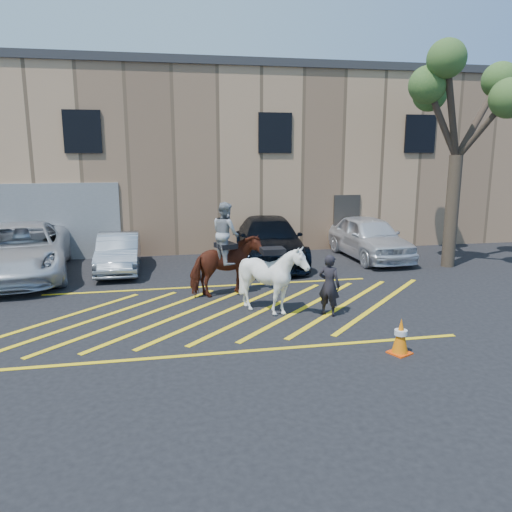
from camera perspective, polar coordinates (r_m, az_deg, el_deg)
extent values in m
plane|color=black|center=(12.74, -4.00, -6.08)|extent=(90.00, 90.00, 0.00)
imported|color=silver|center=(17.41, -25.31, 0.54)|extent=(3.51, 6.35, 1.68)
imported|color=#9399A0|center=(17.18, -15.42, 0.39)|extent=(1.35, 3.80, 1.25)
imported|color=black|center=(17.86, 1.51, 1.78)|extent=(2.66, 5.59, 1.57)
imported|color=silver|center=(19.01, 12.80, 2.10)|extent=(2.02, 4.68, 1.57)
imported|color=black|center=(12.20, 8.36, -3.31)|extent=(0.65, 0.64, 1.51)
cube|color=tan|center=(24.08, -7.74, 10.79)|extent=(32.00, 10.00, 7.00)
cube|color=#2D2D30|center=(24.29, -8.00, 19.43)|extent=(32.20, 10.20, 0.30)
cube|color=black|center=(19.17, -19.23, 13.28)|extent=(1.30, 0.08, 1.50)
cube|color=black|center=(19.52, 2.19, 13.88)|extent=(1.30, 0.08, 1.50)
cube|color=black|center=(21.69, 18.24, 13.11)|extent=(1.30, 0.08, 1.50)
cube|color=#38332D|center=(20.60, 10.28, 3.83)|extent=(1.10, 0.08, 2.20)
cube|color=yellow|center=(12.67, -23.18, -7.12)|extent=(4.20, 4.20, 0.01)
cube|color=yellow|center=(12.49, -18.43, -7.04)|extent=(4.20, 4.20, 0.01)
cube|color=yellow|center=(12.39, -13.58, -6.90)|extent=(4.20, 4.20, 0.01)
cube|color=yellow|center=(12.38, -8.69, -6.71)|extent=(4.20, 4.20, 0.01)
cube|color=yellow|center=(12.46, -3.83, -6.48)|extent=(4.20, 4.20, 0.01)
cube|color=yellow|center=(12.62, 0.93, -6.20)|extent=(4.20, 4.20, 0.01)
cube|color=yellow|center=(12.87, 5.53, -5.89)|extent=(4.20, 4.20, 0.01)
cube|color=yellow|center=(13.20, 9.92, -5.56)|extent=(4.20, 4.20, 0.01)
cube|color=yellow|center=(13.60, 14.08, -5.22)|extent=(4.20, 4.20, 0.01)
cube|color=yellow|center=(14.83, -5.06, -3.47)|extent=(9.50, 0.12, 0.01)
cube|color=yellow|center=(10.14, -2.00, -10.87)|extent=(9.50, 0.12, 0.01)
imported|color=#5B2215|center=(13.72, -3.45, -1.16)|extent=(2.15, 1.50, 1.66)
imported|color=gray|center=(13.54, -3.50, 2.63)|extent=(0.88, 0.99, 1.69)
cube|color=black|center=(13.60, -3.48, 1.21)|extent=(0.62, 0.68, 0.14)
imported|color=white|center=(12.15, 1.90, -2.61)|extent=(1.44, 1.62, 1.77)
cube|color=black|center=(12.00, 1.92, 0.60)|extent=(0.56, 0.47, 0.14)
cube|color=#EC4209|center=(10.45, 16.08, -10.58)|extent=(0.50, 0.50, 0.03)
cone|color=orange|center=(10.32, 16.20, -8.70)|extent=(0.32, 0.32, 0.70)
cylinder|color=silver|center=(10.30, 16.22, -8.39)|extent=(0.25, 0.25, 0.10)
cylinder|color=#4E3F2F|center=(18.30, 21.47, 4.72)|extent=(0.44, 0.44, 3.80)
cylinder|color=#4A372D|center=(18.76, 24.05, 14.11)|extent=(1.76, 0.51, 2.68)
cylinder|color=#4C382E|center=(18.89, 20.54, 13.84)|extent=(0.33, 1.88, 2.34)
cylinder|color=#48362B|center=(17.88, 20.50, 14.13)|extent=(1.40, 0.20, 2.39)
cylinder|color=#453529|center=(17.78, 24.37, 13.02)|extent=(0.78, 1.62, 1.96)
cylinder|color=#402F27|center=(17.74, 21.45, 15.24)|extent=(1.16, 0.77, 3.11)
sphere|color=#436E2F|center=(19.43, 26.13, 17.60)|extent=(1.20, 1.20, 1.20)
sphere|color=#417231|center=(19.68, 19.23, 17.05)|extent=(1.20, 1.20, 1.20)
sphere|color=#4C6A2D|center=(17.68, 19.01, 18.01)|extent=(1.20, 1.20, 1.20)
sphere|color=#42652B|center=(17.44, 26.99, 15.78)|extent=(1.20, 1.20, 1.20)
sphere|color=#386029|center=(17.44, 20.95, 20.34)|extent=(1.20, 1.20, 1.20)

